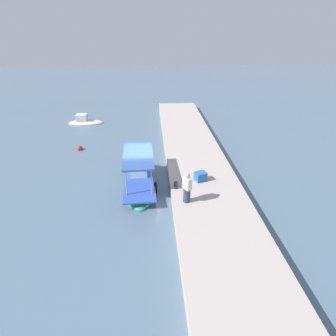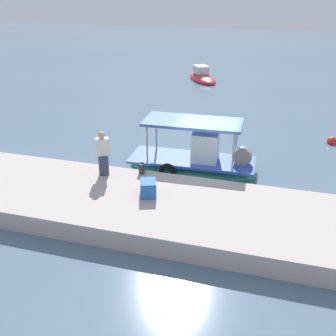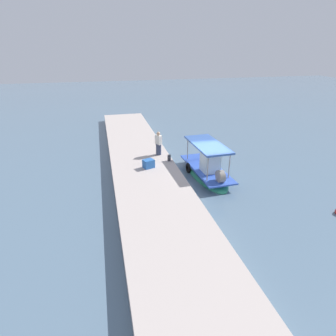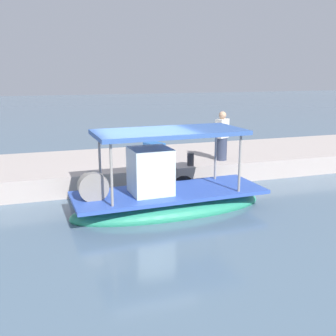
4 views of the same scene
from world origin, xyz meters
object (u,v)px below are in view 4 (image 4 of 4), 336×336
(main_fishing_boat, at_px, (166,196))
(cargo_crate, at_px, (154,150))
(mooring_bollard, at_px, (191,159))
(fisherman_near_bollard, at_px, (222,138))

(main_fishing_boat, height_order, cargo_crate, main_fishing_boat)
(cargo_crate, bearing_deg, mooring_bollard, 116.86)
(main_fishing_boat, distance_m, fisherman_near_bollard, 4.26)
(fisherman_near_bollard, relative_size, cargo_crate, 2.58)
(fisherman_near_bollard, xyz_separation_m, cargo_crate, (2.25, -1.17, -0.53))
(main_fishing_boat, xyz_separation_m, mooring_bollard, (-1.64, -2.27, 0.51))
(main_fishing_boat, bearing_deg, cargo_crate, -101.65)
(main_fishing_boat, relative_size, cargo_crate, 8.34)
(main_fishing_boat, distance_m, cargo_crate, 4.04)
(fisherman_near_bollard, relative_size, mooring_bollard, 4.09)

